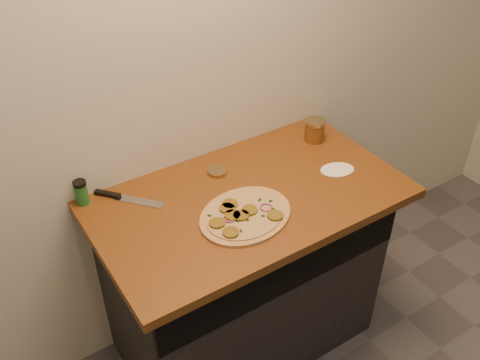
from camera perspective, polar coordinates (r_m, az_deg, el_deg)
cabinet at (r=2.39m, az=0.38°, el=-10.02°), size 1.10×0.60×0.86m
countertop at (r=2.06m, az=0.89°, el=-1.94°), size 1.20×0.70×0.04m
pizza at (r=1.94m, az=0.50°, el=-3.74°), size 0.43×0.43×0.02m
chefs_knife at (r=2.07m, az=-12.43°, el=-1.84°), size 0.21×0.23×0.02m
mason_jar_lid at (r=2.16m, az=-2.43°, el=0.90°), size 0.10×0.10×0.02m
salsa_jar at (r=2.36m, az=7.95°, el=5.29°), size 0.09×0.09×0.10m
spice_shaker at (r=2.06m, az=-16.57°, el=-1.27°), size 0.05×0.05×0.10m
flour_spill at (r=2.21m, az=10.33°, el=1.11°), size 0.18×0.18×0.00m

